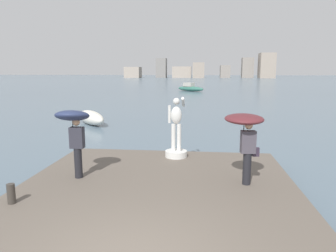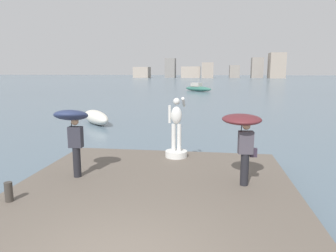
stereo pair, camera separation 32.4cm
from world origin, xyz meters
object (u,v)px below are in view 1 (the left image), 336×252
boat_far (190,88)px  onlooker_right (245,129)px  onlooker_left (74,124)px  boat_mid (91,118)px  statue_white_figure (176,138)px  mooring_bollard (11,194)px

boat_far → onlooker_right: bearing=-86.1°
onlooker_left → onlooker_right: (4.74, -0.04, -0.03)m
onlooker_right → boat_mid: size_ratio=0.57×
statue_white_figure → onlooker_right: bearing=-51.0°
mooring_bollard → boat_far: 46.84m
onlooker_left → boat_mid: (-3.54, 11.03, -1.51)m
boat_far → onlooker_left: bearing=-92.1°
statue_white_figure → boat_mid: statue_white_figure is taller
mooring_bollard → boat_mid: bearing=102.0°
onlooker_right → boat_far: onlooker_right is taller
boat_mid → onlooker_right: bearing=-53.2°
statue_white_figure → boat_far: size_ratio=0.42×
boat_mid → onlooker_left: bearing=-72.2°
statue_white_figure → onlooker_left: bearing=-137.4°
onlooker_right → mooring_bollard: 5.97m
onlooker_right → mooring_bollard: onlooker_right is taller
statue_white_figure → onlooker_right: 3.34m
onlooker_left → boat_mid: size_ratio=0.60×
mooring_bollard → boat_mid: (-2.76, 12.94, -0.19)m
statue_white_figure → onlooker_right: (2.04, -2.52, 0.82)m
onlooker_left → mooring_bollard: (-0.78, -1.91, -1.32)m
statue_white_figure → onlooker_left: statue_white_figure is taller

